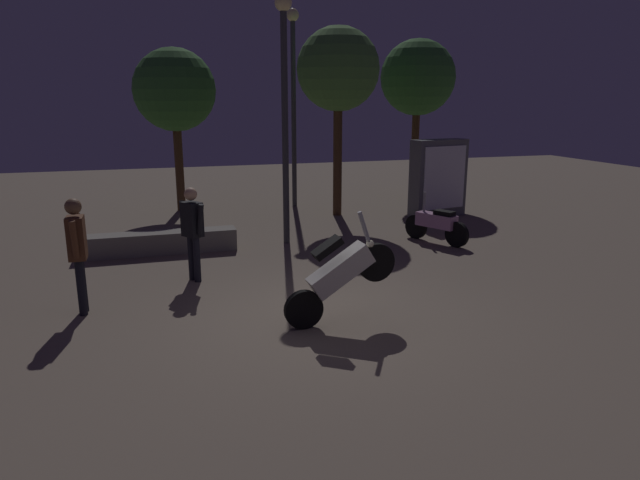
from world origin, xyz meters
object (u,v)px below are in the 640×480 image
at_px(person_rider_beside, 192,226).
at_px(streetlamp_far, 293,86).
at_px(person_bystander_far, 77,246).
at_px(streetlamp_near, 285,91).
at_px(motorcycle_white_foreground, 340,274).
at_px(kiosk_billboard, 438,178).
at_px(motorcycle_pink_parked_left, 436,224).

relative_size(person_rider_beside, streetlamp_far, 0.30).
bearing_deg(person_bystander_far, streetlamp_near, -139.88).
bearing_deg(person_bystander_far, motorcycle_white_foreground, 157.50).
xyz_separation_m(streetlamp_near, streetlamp_far, (1.28, 4.31, 0.20)).
distance_m(person_bystander_far, streetlamp_near, 5.61).
relative_size(person_bystander_far, streetlamp_near, 0.34).
distance_m(streetlamp_far, kiosk_billboard, 4.93).
height_order(person_bystander_far, kiosk_billboard, kiosk_billboard).
height_order(motorcycle_pink_parked_left, kiosk_billboard, kiosk_billboard).
bearing_deg(streetlamp_far, motorcycle_pink_parked_left, -69.83).
bearing_deg(person_rider_beside, kiosk_billboard, -1.92).
relative_size(person_bystander_far, kiosk_billboard, 0.84).
bearing_deg(person_rider_beside, person_bystander_far, -178.62).
xyz_separation_m(motorcycle_white_foreground, person_rider_beside, (-1.84, 2.61, 0.25)).
height_order(motorcycle_pink_parked_left, streetlamp_far, streetlamp_far).
distance_m(motorcycle_pink_parked_left, person_bystander_far, 7.56).
distance_m(person_rider_beside, streetlamp_far, 7.78).
relative_size(motorcycle_pink_parked_left, person_bystander_far, 0.87).
bearing_deg(motorcycle_white_foreground, motorcycle_pink_parked_left, 43.96).
relative_size(motorcycle_pink_parked_left, streetlamp_near, 0.29).
distance_m(motorcycle_pink_parked_left, streetlamp_near, 4.42).
xyz_separation_m(person_bystander_far, kiosk_billboard, (8.61, 4.99, -0.00)).
distance_m(motorcycle_pink_parked_left, streetlamp_far, 6.40).
bearing_deg(motorcycle_pink_parked_left, person_bystander_far, 81.39).
bearing_deg(motorcycle_white_foreground, streetlamp_near, 82.70).
height_order(motorcycle_white_foreground, streetlamp_near, streetlamp_near).
xyz_separation_m(streetlamp_far, kiosk_billboard, (3.38, -2.62, -2.46)).
xyz_separation_m(person_rider_beside, streetlamp_near, (2.20, 2.18, 2.31)).
xyz_separation_m(motorcycle_pink_parked_left, person_rider_beside, (-5.42, -1.22, 0.56)).
height_order(person_bystander_far, streetlamp_far, streetlamp_far).
bearing_deg(streetlamp_far, motorcycle_white_foreground, -100.27).
height_order(motorcycle_white_foreground, person_rider_beside, person_rider_beside).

